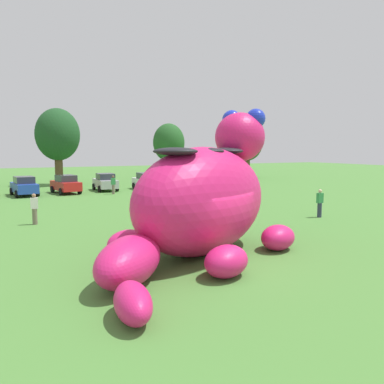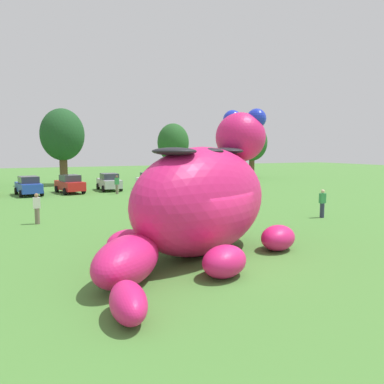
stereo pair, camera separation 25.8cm
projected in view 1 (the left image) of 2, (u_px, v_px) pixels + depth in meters
ground_plane at (234, 263)px, 13.89m from camera, size 160.00×160.00×0.00m
giant_inflatable_creature at (203, 199)px, 15.02m from camera, size 9.80×9.73×5.94m
car_blue at (24, 186)px, 33.78m from camera, size 2.35×4.29×1.72m
car_red at (66, 184)px, 35.60m from camera, size 2.48×4.34×1.72m
car_silver at (105, 182)px, 37.95m from camera, size 1.94×4.10×1.72m
car_white at (146, 181)px, 38.99m from camera, size 1.96×4.11×1.72m
box_truck at (199, 171)px, 43.50m from camera, size 2.99×6.60×2.95m
tree_mid_left at (58, 135)px, 43.21m from camera, size 4.91×4.91×8.71m
tree_centre_left at (169, 143)px, 51.50m from camera, size 4.26×4.26×7.56m
tree_centre at (248, 143)px, 54.29m from camera, size 4.29×4.29×7.62m
spectator_near_inflatable at (320, 203)px, 23.09m from camera, size 0.38×0.26×1.71m
spectator_mid_field at (113, 185)px, 34.99m from camera, size 0.38×0.26×1.71m
spectator_by_cars at (34, 209)px, 20.87m from camera, size 0.38×0.26×1.71m
spectator_wandering at (168, 201)px, 23.95m from camera, size 0.38×0.26×1.71m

